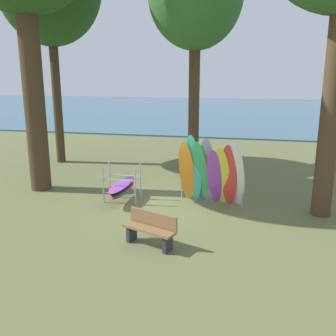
{
  "coord_description": "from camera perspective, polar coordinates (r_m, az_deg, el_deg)",
  "views": [
    {
      "loc": [
        2.57,
        -11.27,
        4.26
      ],
      "look_at": [
        -0.05,
        0.81,
        1.1
      ],
      "focal_mm": 40.79,
      "sensor_mm": 36.0,
      "label": 1
    }
  ],
  "objects": [
    {
      "name": "leaning_board_pile",
      "position": [
        12.31,
        6.41,
        -0.8
      ],
      "size": [
        2.31,
        1.1,
        2.32
      ],
      "color": "orange",
      "rests_on": "ground"
    },
    {
      "name": "park_bench",
      "position": [
        9.62,
        -2.65,
        -9.01
      ],
      "size": [
        1.45,
        0.9,
        0.85
      ],
      "color": "#2D2D33",
      "rests_on": "ground"
    },
    {
      "name": "ground_plane",
      "position": [
        12.32,
        -0.57,
        -5.89
      ],
      "size": [
        80.0,
        80.0,
        0.0
      ],
      "primitive_type": "plane",
      "color": "#60663D"
    },
    {
      "name": "board_storage_rack",
      "position": [
        12.85,
        -6.85,
        -2.8
      ],
      "size": [
        1.15,
        2.13,
        1.25
      ],
      "color": "#9EA0A5",
      "rests_on": "ground"
    },
    {
      "name": "lake_water",
      "position": [
        42.66,
        8.82,
        8.52
      ],
      "size": [
        80.0,
        36.0,
        0.1
      ],
      "primitive_type": "cube",
      "color": "#38607A",
      "rests_on": "ground"
    }
  ]
}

